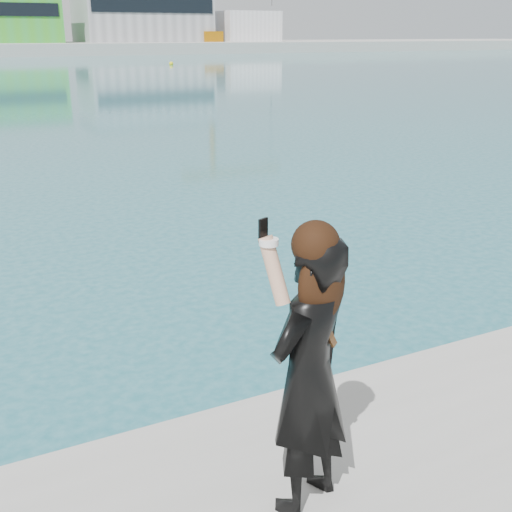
{
  "coord_description": "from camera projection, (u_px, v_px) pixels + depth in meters",
  "views": [
    {
      "loc": [
        -1.66,
        -3.16,
        3.67
      ],
      "look_at": [
        0.18,
        0.43,
        2.26
      ],
      "focal_mm": 45.0,
      "sensor_mm": 36.0,
      "label": 1
    }
  ],
  "objects": [
    {
      "name": "warehouse_grey_right",
      "position": [
        142.0,
        8.0,
        126.67
      ],
      "size": [
        25.5,
        15.35,
        12.5
      ],
      "color": "gray",
      "rests_on": "far_quay"
    },
    {
      "name": "ancillary_shed",
      "position": [
        246.0,
        26.0,
        135.53
      ],
      "size": [
        12.0,
        10.0,
        6.0
      ],
      "primitive_type": "cube",
      "color": "silver",
      "rests_on": "far_quay"
    },
    {
      "name": "flagpole_right",
      "position": [
        57.0,
        16.0,
        113.67
      ],
      "size": [
        1.28,
        0.16,
        8.0
      ],
      "color": "silver",
      "rests_on": "far_quay"
    },
    {
      "name": "buoy_near",
      "position": [
        171.0,
        65.0,
        78.02
      ],
      "size": [
        0.5,
        0.5,
        0.5
      ],
      "primitive_type": "sphere",
      "color": "yellow",
      "rests_on": "ground"
    },
    {
      "name": "woman",
      "position": [
        309.0,
        368.0,
        3.85
      ],
      "size": [
        0.78,
        0.66,
        1.92
      ],
      "rotation": [
        0.0,
        0.0,
        3.54
      ],
      "color": "black",
      "rests_on": "near_quay"
    }
  ]
}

